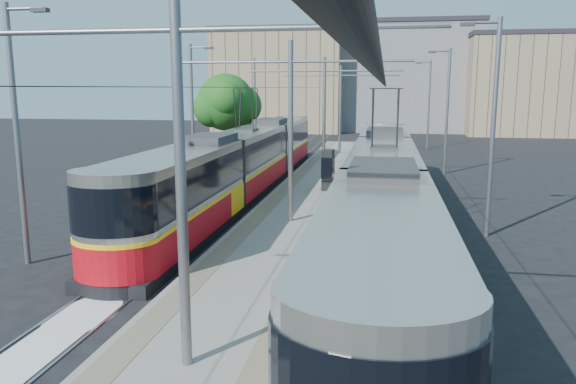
# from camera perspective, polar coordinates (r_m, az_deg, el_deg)

# --- Properties ---
(ground) EXTENTS (160.00, 160.00, 0.00)m
(ground) POSITION_cam_1_polar(r_m,az_deg,el_deg) (15.05, -4.89, -11.03)
(ground) COLOR black
(ground) RESTS_ON ground
(platform) EXTENTS (4.00, 50.00, 0.30)m
(platform) POSITION_cam_1_polar(r_m,az_deg,el_deg) (31.21, 3.01, 0.60)
(platform) COLOR gray
(platform) RESTS_ON ground
(tactile_strip_left) EXTENTS (0.70, 50.00, 0.01)m
(tactile_strip_left) POSITION_cam_1_polar(r_m,az_deg,el_deg) (31.38, 0.39, 0.96)
(tactile_strip_left) COLOR gray
(tactile_strip_left) RESTS_ON platform
(tactile_strip_right) EXTENTS (0.70, 50.00, 0.01)m
(tactile_strip_right) POSITION_cam_1_polar(r_m,az_deg,el_deg) (31.04, 5.67, 0.80)
(tactile_strip_right) COLOR gray
(tactile_strip_right) RESTS_ON platform
(rails) EXTENTS (8.71, 70.00, 0.03)m
(rails) POSITION_cam_1_polar(r_m,az_deg,el_deg) (31.23, 3.01, 0.36)
(rails) COLOR gray
(rails) RESTS_ON ground
(track_arrow) EXTENTS (1.20, 5.00, 0.01)m
(track_arrow) POSITION_cam_1_polar(r_m,az_deg,el_deg) (13.90, -23.19, -13.73)
(track_arrow) COLOR silver
(track_arrow) RESTS_ON ground
(tram_left) EXTENTS (2.43, 31.76, 5.50)m
(tram_left) POSITION_cam_1_polar(r_m,az_deg,el_deg) (29.94, -4.22, 3.18)
(tram_left) COLOR black
(tram_left) RESTS_ON ground
(tram_right) EXTENTS (2.43, 31.92, 5.50)m
(tram_right) POSITION_cam_1_polar(r_m,az_deg,el_deg) (21.24, 9.62, 0.45)
(tram_right) COLOR black
(tram_right) RESTS_ON ground
(catenary) EXTENTS (9.20, 70.00, 7.00)m
(catenary) POSITION_cam_1_polar(r_m,az_deg,el_deg) (27.93, 2.40, 8.47)
(catenary) COLOR slate
(catenary) RESTS_ON platform
(street_lamps) EXTENTS (15.18, 38.22, 8.00)m
(street_lamps) POSITION_cam_1_polar(r_m,az_deg,el_deg) (34.74, 3.87, 8.29)
(street_lamps) COLOR slate
(street_lamps) RESTS_ON ground
(shelter) EXTENTS (0.62, 0.97, 2.10)m
(shelter) POSITION_cam_1_polar(r_m,az_deg,el_deg) (29.10, 4.08, 2.36)
(shelter) COLOR black
(shelter) RESTS_ON platform
(tree) EXTENTS (4.51, 4.17, 6.55)m
(tree) POSITION_cam_1_polar(r_m,az_deg,el_deg) (41.22, -5.91, 8.95)
(tree) COLOR #382314
(tree) RESTS_ON ground
(building_left) EXTENTS (16.32, 12.24, 12.90)m
(building_left) POSITION_cam_1_polar(r_m,az_deg,el_deg) (74.78, -0.69, 11.24)
(building_left) COLOR gray
(building_left) RESTS_ON ground
(building_centre) EXTENTS (18.36, 14.28, 13.82)m
(building_centre) POSITION_cam_1_polar(r_m,az_deg,el_deg) (77.58, 11.81, 11.34)
(building_centre) COLOR gray
(building_centre) RESTS_ON ground
(building_right) EXTENTS (14.28, 10.20, 11.82)m
(building_right) POSITION_cam_1_polar(r_m,az_deg,el_deg) (73.38, 23.09, 10.01)
(building_right) COLOR gray
(building_right) RESTS_ON ground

